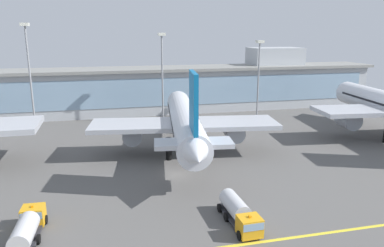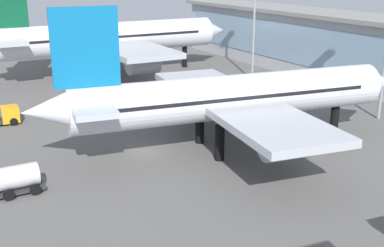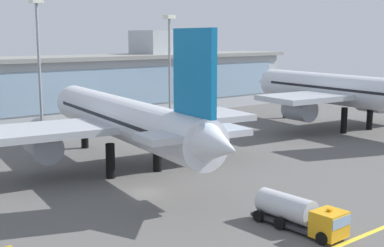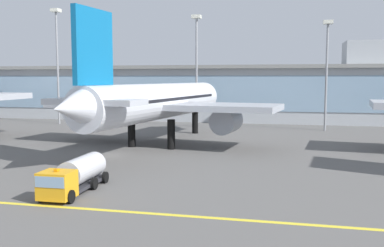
% 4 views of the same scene
% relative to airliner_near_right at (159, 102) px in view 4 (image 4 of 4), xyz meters
% --- Properties ---
extents(ground_plane, '(196.17, 196.17, 0.00)m').
position_rel_airliner_near_right_xyz_m(ground_plane, '(-3.51, -10.09, -6.44)').
color(ground_plane, '#5B5956').
extents(taxiway_centreline_stripe, '(156.94, 0.50, 0.01)m').
position_rel_airliner_near_right_xyz_m(taxiway_centreline_stripe, '(-3.51, -32.09, -6.44)').
color(taxiway_centreline_stripe, yellow).
rests_on(taxiway_centreline_stripe, ground).
extents(terminal_building, '(143.12, 14.00, 18.16)m').
position_rel_airliner_near_right_xyz_m(terminal_building, '(-1.78, 40.49, 0.47)').
color(terminal_building, '#ADB2B7').
rests_on(terminal_building, ground).
extents(airliner_near_right, '(36.27, 48.17, 17.62)m').
position_rel_airliner_near_right_xyz_m(airliner_near_right, '(0.00, 0.00, 0.00)').
color(airliner_near_right, black).
rests_on(airliner_near_right, ground).
extents(baggage_tug_near, '(3.09, 9.10, 2.90)m').
position_rel_airliner_near_right_xyz_m(baggage_tug_near, '(0.74, -27.82, -4.93)').
color(baggage_tug_near, black).
rests_on(baggage_tug_near, ground).
extents(apron_light_mast_west, '(1.80, 1.80, 20.82)m').
position_rel_airliner_near_right_xyz_m(apron_light_mast_west, '(25.52, 24.83, 7.45)').
color(apron_light_mast_west, gray).
rests_on(apron_light_mast_west, ground).
extents(apron_light_mast_centre, '(1.80, 1.80, 24.93)m').
position_rel_airliner_near_right_xyz_m(apron_light_mast_centre, '(-30.83, 24.96, 9.73)').
color(apron_light_mast_centre, gray).
rests_on(apron_light_mast_centre, ground).
extents(apron_light_mast_east, '(1.80, 1.80, 22.75)m').
position_rel_airliner_near_right_xyz_m(apron_light_mast_east, '(0.01, 26.02, 8.53)').
color(apron_light_mast_east, gray).
rests_on(apron_light_mast_east, ground).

